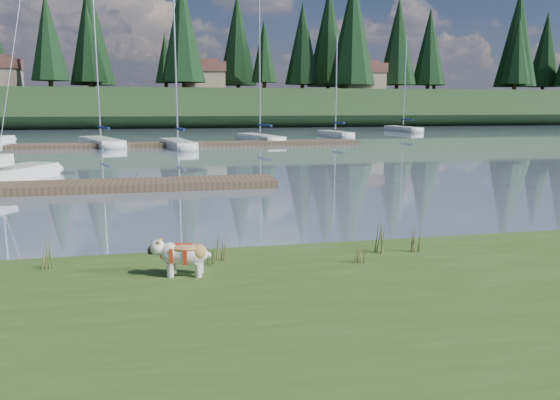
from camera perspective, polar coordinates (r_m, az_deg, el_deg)
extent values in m
plane|color=gray|center=(41.95, -11.88, 5.49)|extent=(200.00, 200.00, 0.00)
cube|color=#334F1D|center=(6.54, -9.51, -16.97)|extent=(60.00, 9.00, 0.35)
cube|color=#1E3419|center=(84.83, -12.16, 9.33)|extent=(200.00, 20.00, 5.00)
cylinder|color=silver|center=(9.09, -11.38, -7.23)|extent=(0.11, 0.11, 0.23)
cylinder|color=silver|center=(9.31, -11.12, -6.82)|extent=(0.11, 0.11, 0.23)
cylinder|color=silver|center=(9.02, -8.53, -7.28)|extent=(0.11, 0.11, 0.23)
cylinder|color=silver|center=(9.24, -8.34, -6.87)|extent=(0.11, 0.11, 0.23)
ellipsoid|color=silver|center=(9.09, -9.82, -5.62)|extent=(0.81, 0.51, 0.35)
ellipsoid|color=#AB7940|center=(9.06, -9.84, -4.93)|extent=(0.58, 0.45, 0.12)
ellipsoid|color=silver|center=(9.15, -12.66, -4.89)|extent=(0.31, 0.32, 0.26)
cube|color=black|center=(9.18, -13.34, -5.15)|extent=(0.10, 0.14, 0.10)
ellipsoid|color=silver|center=(26.75, -23.37, 2.93)|extent=(2.13, 2.30, 0.70)
cube|color=#4C3D2C|center=(21.38, -22.25, 1.24)|extent=(16.00, 2.00, 0.30)
cube|color=#4C3D2C|center=(41.99, -9.15, 5.79)|extent=(26.00, 2.20, 0.30)
ellipsoid|color=silver|center=(51.34, -26.55, 5.69)|extent=(1.63, 1.83, 0.70)
cube|color=silver|center=(44.06, -18.19, 5.70)|extent=(4.18, 7.78, 0.70)
ellipsoid|color=silver|center=(47.78, -19.28, 5.94)|extent=(2.27, 2.52, 0.70)
cylinder|color=silver|center=(44.12, -18.66, 14.21)|extent=(0.12, 0.12, 11.94)
cube|color=navy|center=(42.99, -17.95, 7.20)|extent=(1.20, 2.93, 0.20)
cube|color=silver|center=(40.31, -10.60, 5.68)|extent=(2.55, 6.45, 0.70)
ellipsoid|color=silver|center=(43.39, -11.48, 5.94)|extent=(1.66, 1.94, 0.70)
cylinder|color=silver|center=(40.29, -10.86, 13.55)|extent=(0.12, 0.12, 9.91)
cube|color=navy|center=(39.41, -10.39, 7.31)|extent=(0.65, 2.50, 0.20)
cube|color=silver|center=(46.64, -2.09, 6.40)|extent=(3.11, 7.30, 0.70)
ellipsoid|color=silver|center=(49.94, -3.66, 6.62)|extent=(1.93, 2.23, 0.70)
cylinder|color=silver|center=(46.65, -2.14, 13.84)|extent=(0.12, 0.12, 10.95)
cube|color=navy|center=(45.68, -1.63, 7.81)|extent=(0.80, 2.81, 0.20)
cube|color=silver|center=(53.00, 5.81, 6.78)|extent=(2.00, 5.81, 0.70)
ellipsoid|color=silver|center=(55.58, 4.55, 6.95)|extent=(1.43, 1.70, 0.70)
cylinder|color=silver|center=(52.96, 5.90, 12.16)|extent=(0.12, 0.12, 8.78)
cube|color=navy|center=(52.24, 6.19, 8.03)|extent=(0.48, 2.27, 0.20)
cube|color=silver|center=(65.61, 12.74, 7.20)|extent=(1.94, 6.78, 0.70)
ellipsoid|color=silver|center=(68.57, 11.40, 7.35)|extent=(1.57, 1.91, 0.70)
cylinder|color=silver|center=(65.60, 12.93, 12.06)|extent=(0.12, 0.12, 9.99)
cube|color=navy|center=(64.76, 13.17, 8.19)|extent=(0.37, 2.67, 0.20)
cone|color=#475B23|center=(9.91, -6.66, -4.69)|extent=(0.03, 0.03, 0.55)
cone|color=brown|center=(9.86, -5.98, -5.08)|extent=(0.03, 0.03, 0.44)
cone|color=#475B23|center=(9.93, -6.33, -4.48)|extent=(0.03, 0.03, 0.61)
cone|color=brown|center=(9.91, -5.82, -5.16)|extent=(0.03, 0.03, 0.39)
cone|color=#475B23|center=(9.84, -6.49, -4.96)|extent=(0.03, 0.03, 0.50)
cone|color=#475B23|center=(9.67, -7.73, -5.55)|extent=(0.03, 0.03, 0.40)
cone|color=brown|center=(9.62, -7.03, -5.86)|extent=(0.03, 0.03, 0.32)
cone|color=#475B23|center=(9.70, -7.39, -5.38)|extent=(0.03, 0.03, 0.44)
cone|color=brown|center=(9.67, -6.87, -5.91)|extent=(0.03, 0.03, 0.28)
cone|color=#475B23|center=(9.60, -7.57, -5.79)|extent=(0.03, 0.03, 0.36)
cone|color=#475B23|center=(10.48, 9.90, -3.70)|extent=(0.03, 0.03, 0.65)
cone|color=brown|center=(10.47, 10.59, -4.09)|extent=(0.03, 0.03, 0.52)
cone|color=#475B23|center=(10.52, 10.14, -3.47)|extent=(0.03, 0.03, 0.71)
cone|color=brown|center=(10.52, 10.65, -4.20)|extent=(0.03, 0.03, 0.45)
cone|color=#475B23|center=(10.42, 10.16, -3.96)|extent=(0.03, 0.03, 0.58)
cone|color=#475B23|center=(10.14, -23.61, -5.00)|extent=(0.03, 0.03, 0.60)
cone|color=brown|center=(10.07, -23.05, -5.42)|extent=(0.03, 0.03, 0.48)
cone|color=#475B23|center=(10.15, -23.26, -4.79)|extent=(0.03, 0.03, 0.66)
cone|color=brown|center=(10.11, -22.83, -5.52)|extent=(0.03, 0.03, 0.42)
cone|color=#475B23|center=(10.07, -23.57, -5.28)|extent=(0.03, 0.03, 0.54)
cone|color=#475B23|center=(9.80, 7.76, -5.27)|extent=(0.03, 0.03, 0.42)
cone|color=brown|center=(9.79, 8.50, -5.56)|extent=(0.03, 0.03, 0.34)
cone|color=#475B23|center=(9.84, 8.04, -5.08)|extent=(0.03, 0.03, 0.46)
cone|color=brown|center=(9.84, 8.58, -5.61)|extent=(0.03, 0.03, 0.30)
cone|color=#475B23|center=(9.74, 8.03, -5.50)|extent=(0.03, 0.03, 0.38)
cone|color=#475B23|center=(10.67, 13.83, -3.60)|extent=(0.03, 0.03, 0.64)
cone|color=brown|center=(10.67, 14.51, -3.98)|extent=(0.03, 0.03, 0.51)
cone|color=#475B23|center=(10.72, 14.05, -3.38)|extent=(0.03, 0.03, 0.71)
cone|color=brown|center=(10.73, 14.55, -4.09)|extent=(0.03, 0.03, 0.45)
cone|color=#475B23|center=(10.62, 14.10, -3.86)|extent=(0.03, 0.03, 0.58)
cube|color=#33281C|center=(10.68, -10.64, -6.81)|extent=(60.00, 0.50, 0.14)
cylinder|color=#382619|center=(84.45, -19.18, 11.32)|extent=(0.60, 0.60, 1.80)
cone|color=black|center=(84.84, -19.41, 15.26)|extent=(4.84, 4.84, 11.00)
cylinder|color=#382619|center=(77.95, -9.99, 11.87)|extent=(0.60, 0.60, 1.80)
cone|color=black|center=(78.53, -10.15, 17.12)|extent=(6.16, 6.16, 14.00)
cylinder|color=#382619|center=(83.28, -1.65, 11.88)|extent=(0.60, 0.60, 1.80)
cone|color=black|center=(83.59, -1.66, 15.27)|extent=(3.96, 3.96, 9.00)
cylinder|color=#382619|center=(84.71, 7.48, 11.77)|extent=(0.60, 0.60, 1.80)
cone|color=black|center=(85.36, 7.60, 17.21)|extent=(7.04, 7.04, 16.00)
cylinder|color=#382619|center=(93.00, 15.16, 11.35)|extent=(0.60, 0.60, 1.80)
cone|color=black|center=(93.40, 15.34, 15.21)|extent=(5.28, 5.28, 12.00)
cylinder|color=#382619|center=(96.28, 23.30, 10.83)|extent=(0.60, 0.60, 1.80)
cone|color=black|center=(96.60, 23.53, 14.16)|extent=(4.62, 4.62, 10.50)
cube|color=gray|center=(83.13, -8.03, 12.14)|extent=(6.00, 5.00, 2.80)
cube|color=brown|center=(83.24, -8.06, 13.58)|extent=(6.30, 5.30, 1.40)
cube|color=brown|center=(83.29, -8.08, 14.13)|extent=(4.20, 3.60, 0.70)
cube|color=gray|center=(86.35, 8.54, 12.04)|extent=(6.00, 5.00, 2.80)
cube|color=brown|center=(86.46, 8.57, 13.43)|extent=(6.30, 5.30, 1.40)
cube|color=brown|center=(86.51, 8.59, 13.96)|extent=(4.20, 3.60, 0.70)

